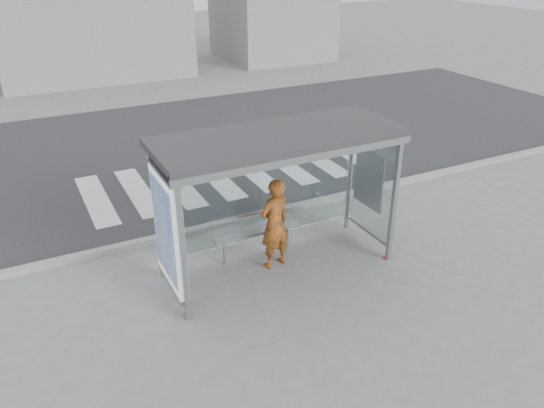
{
  "coord_description": "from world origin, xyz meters",
  "views": [
    {
      "loc": [
        -3.9,
        -7.39,
        5.44
      ],
      "look_at": [
        -0.03,
        0.2,
        1.23
      ],
      "focal_mm": 35.0,
      "sensor_mm": 36.0,
      "label": 1
    }
  ],
  "objects_px": {
    "bus_shelter": "(258,171)",
    "person": "(275,224)",
    "soda_can": "(386,257)",
    "bench": "(257,231)"
  },
  "relations": [
    {
      "from": "bus_shelter",
      "to": "person",
      "type": "relative_size",
      "value": 2.43
    },
    {
      "from": "bus_shelter",
      "to": "person",
      "type": "bearing_deg",
      "value": 6.28
    },
    {
      "from": "person",
      "to": "soda_can",
      "type": "relative_size",
      "value": 16.23
    },
    {
      "from": "person",
      "to": "soda_can",
      "type": "distance_m",
      "value": 2.31
    },
    {
      "from": "bus_shelter",
      "to": "soda_can",
      "type": "bearing_deg",
      "value": -17.22
    },
    {
      "from": "bus_shelter",
      "to": "soda_can",
      "type": "xyz_separation_m",
      "value": [
        2.35,
        -0.73,
        -1.95
      ]
    },
    {
      "from": "bus_shelter",
      "to": "bench",
      "type": "bearing_deg",
      "value": 69.08
    },
    {
      "from": "person",
      "to": "bench",
      "type": "bearing_deg",
      "value": -86.6
    },
    {
      "from": "bus_shelter",
      "to": "person",
      "type": "height_order",
      "value": "bus_shelter"
    },
    {
      "from": "bus_shelter",
      "to": "person",
      "type": "xyz_separation_m",
      "value": [
        0.34,
        0.04,
        -1.11
      ]
    }
  ]
}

